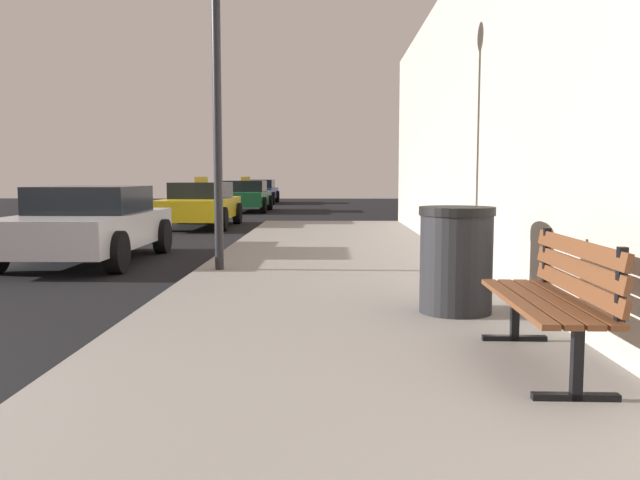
% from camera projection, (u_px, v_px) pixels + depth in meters
% --- Properties ---
extents(sidewalk, '(4.00, 32.00, 0.15)m').
position_uv_depth(sidewalk, '(357.00, 455.00, 3.22)').
color(sidewalk, gray).
rests_on(sidewalk, ground_plane).
extents(bench, '(0.54, 1.63, 0.89)m').
position_uv_depth(bench, '(556.00, 292.00, 4.42)').
color(bench, brown).
rests_on(bench, sidewalk).
extents(trash_bin, '(0.71, 0.71, 1.00)m').
position_uv_depth(trash_bin, '(456.00, 259.00, 6.20)').
color(trash_bin, black).
rests_on(trash_bin, sidewalk).
extents(street_lamp, '(0.36, 0.36, 4.40)m').
position_uv_depth(street_lamp, '(216.00, 48.00, 8.83)').
color(street_lamp, black).
rests_on(street_lamp, sidewalk).
extents(car_silver, '(2.06, 4.12, 1.27)m').
position_uv_depth(car_silver, '(88.00, 224.00, 11.05)').
color(car_silver, '#B7B7BF').
rests_on(car_silver, ground_plane).
extents(car_yellow, '(1.94, 4.33, 1.43)m').
position_uv_depth(car_yellow, '(201.00, 204.00, 18.66)').
color(car_yellow, yellow).
rests_on(car_yellow, ground_plane).
extents(car_green, '(2.01, 4.32, 1.43)m').
position_uv_depth(car_green, '(245.00, 196.00, 27.02)').
color(car_green, '#196638').
rests_on(car_green, ground_plane).
extents(car_blue, '(1.96, 4.58, 1.27)m').
position_uv_depth(car_blue, '(259.00, 191.00, 35.38)').
color(car_blue, '#233899').
rests_on(car_blue, ground_plane).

